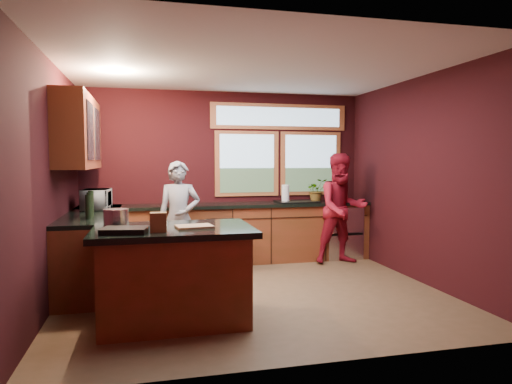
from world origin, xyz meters
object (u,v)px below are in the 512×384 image
object	(u,v)px
person_red	(342,209)
cutting_board	(194,226)
island	(174,274)
person_grey	(179,219)
stock_pot	(116,218)

from	to	relation	value
person_red	cutting_board	xyz separation A→B (m)	(-2.49, -2.06, 0.10)
island	person_grey	bearing A→B (deg)	84.50
island	person_red	world-z (taller)	person_red
person_grey	stock_pot	xyz separation A→B (m)	(-0.73, -1.67, 0.24)
person_grey	person_red	size ratio (longest dim) A/B	0.93
island	person_grey	xyz separation A→B (m)	(0.18, 1.82, 0.32)
island	cutting_board	world-z (taller)	cutting_board
person_grey	stock_pot	world-z (taller)	person_grey
island	stock_pot	world-z (taller)	stock_pot
person_grey	stock_pot	distance (m)	1.83
island	person_grey	size ratio (longest dim) A/B	0.97
stock_pot	island	bearing A→B (deg)	-15.26
island	person_grey	world-z (taller)	person_grey
person_red	cutting_board	bearing A→B (deg)	-141.51
person_grey	cutting_board	xyz separation A→B (m)	(0.02, -1.87, 0.16)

